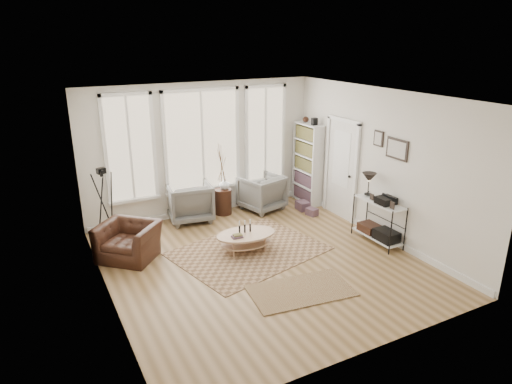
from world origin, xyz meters
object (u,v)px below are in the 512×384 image
accent_chair (128,241)px  coffee_table (246,237)px  side_table (223,181)px  bookcase (308,163)px  low_shelf (378,217)px  armchair_right (262,193)px  armchair_left (189,201)px

accent_chair → coffee_table: bearing=22.1°
side_table → coffee_table: bearing=-101.5°
bookcase → accent_chair: bookcase is taller
low_shelf → armchair_right: (-1.14, 2.59, -0.11)m
armchair_left → accent_chair: size_ratio=0.94×
low_shelf → bookcase: bearing=88.7°
low_shelf → side_table: size_ratio=0.81×
side_table → bookcase: bearing=-6.1°
coffee_table → armchair_right: bearing=53.8°
bookcase → side_table: size_ratio=1.28×
armchair_left → armchair_right: bearing=-177.4°
low_shelf → side_table: (-2.04, 2.75, 0.26)m
armchair_left → coffee_table: bearing=109.6°
low_shelf → armchair_right: bearing=113.8°
accent_chair → armchair_left: bearing=79.3°
coffee_table → armchair_left: 1.97m
coffee_table → armchair_left: size_ratio=1.26×
side_table → low_shelf: bearing=-53.4°
low_shelf → accent_chair: bearing=160.5°
armchair_right → side_table: side_table is taller
low_shelf → side_table: 3.43m
low_shelf → side_table: side_table is taller
coffee_table → accent_chair: accent_chair is taller
armchair_right → accent_chair: size_ratio=0.89×
low_shelf → coffee_table: size_ratio=1.12×
bookcase → armchair_right: 1.32m
armchair_right → accent_chair: (-3.27, -1.02, -0.08)m
accent_chair → low_shelf: bearing=23.1°
armchair_left → side_table: (0.79, 0.00, 0.35)m
armchair_right → bookcase: bearing=161.9°
low_shelf → coffee_table: low_shelf is taller
armchair_left → bookcase: bearing=-176.6°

